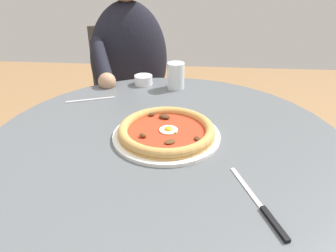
# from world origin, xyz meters

# --- Properties ---
(dining_table) EXTENTS (1.00, 1.00, 0.72)m
(dining_table) POSITION_xyz_m (0.00, 0.00, 0.58)
(dining_table) COLOR #565B60
(dining_table) RESTS_ON ground
(pizza_on_plate) EXTENTS (0.30, 0.30, 0.04)m
(pizza_on_plate) POSITION_xyz_m (0.00, -0.00, 0.74)
(pizza_on_plate) COLOR white
(pizza_on_plate) RESTS_ON dining_table
(water_glass) EXTENTS (0.07, 0.07, 0.10)m
(water_glass) POSITION_xyz_m (-0.00, 0.38, 0.76)
(water_glass) COLOR silver
(water_glass) RESTS_ON dining_table
(steak_knife) EXTENTS (0.09, 0.22, 0.01)m
(steak_knife) POSITION_xyz_m (0.22, -0.28, 0.72)
(steak_knife) COLOR silver
(steak_knife) RESTS_ON dining_table
(ramekin_capers) EXTENTS (0.07, 0.07, 0.04)m
(ramekin_capers) POSITION_xyz_m (-0.13, 0.41, 0.74)
(ramekin_capers) COLOR white
(ramekin_capers) RESTS_ON dining_table
(fork_utensil) EXTENTS (0.16, 0.07, 0.00)m
(fork_utensil) POSITION_xyz_m (-0.29, 0.23, 0.72)
(fork_utensil) COLOR #BCBCC1
(fork_utensil) RESTS_ON dining_table
(diner_person) EXTENTS (0.42, 0.56, 1.19)m
(diner_person) POSITION_xyz_m (-0.25, 0.71, 0.53)
(diner_person) COLOR #282833
(diner_person) RESTS_ON ground
(cafe_chair_diner) EXTENTS (0.52, 0.52, 0.86)m
(cafe_chair_diner) POSITION_xyz_m (-0.29, 0.84, 0.51)
(cafe_chair_diner) COLOR #504A45
(cafe_chair_diner) RESTS_ON ground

